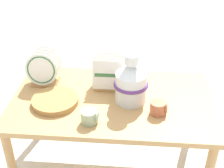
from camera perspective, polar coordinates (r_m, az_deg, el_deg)
ground_plane at (r=2.37m, az=-0.00°, el=-14.32°), size 14.00×14.00×0.00m
display_table at (r=2.03m, az=-0.00°, el=-4.22°), size 1.28×0.76×0.58m
ceramic_vase at (r=1.90m, az=3.48°, el=0.42°), size 0.21×0.21×0.33m
dish_rack_round_plates at (r=2.14m, az=-12.40°, el=2.48°), size 0.22×0.16×0.24m
dish_rack_square_plates at (r=2.07m, az=-0.68°, el=1.55°), size 0.20×0.16×0.22m
wicker_charger_stack at (r=1.97m, az=-10.37°, el=-3.04°), size 0.29×0.29×0.04m
mug_terracotta_glaze at (r=1.86m, az=8.51°, el=-4.36°), size 0.10×0.09×0.08m
mug_sage_glaze at (r=1.78m, az=-4.12°, el=-6.01°), size 0.10×0.09×0.08m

